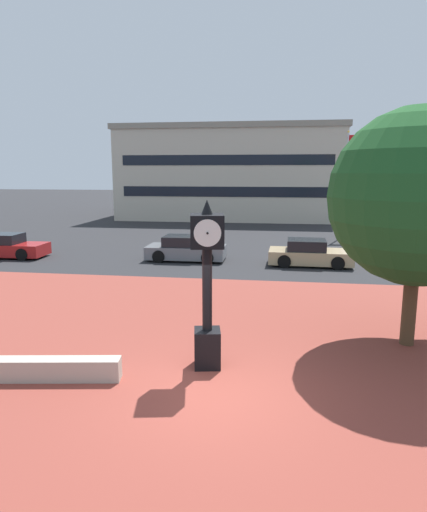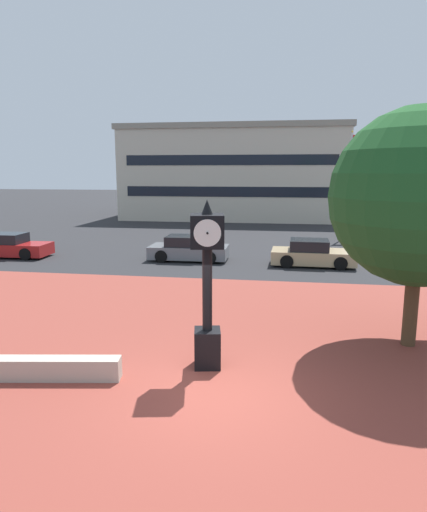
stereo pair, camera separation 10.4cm
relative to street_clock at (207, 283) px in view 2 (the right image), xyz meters
The scene contains 10 objects.
ground_plane 2.46m from the street_clock, 77.65° to the right, with size 200.00×200.00×0.00m, color #262628.
plaza_brick_paving 2.73m from the street_clock, 80.84° to the left, with size 44.00×14.15×0.01m, color brown.
planter_wall 4.04m from the street_clock, 160.08° to the right, with size 3.20×0.40×0.50m, color #ADA393.
street_clock is the anchor object (origin of this frame).
car_street_near 13.35m from the street_clock, 104.08° to the left, with size 4.07×2.00×1.28m.
car_street_mid 12.92m from the street_clock, 75.96° to the left, with size 4.09×2.06×1.28m.
car_street_distant 17.94m from the street_clock, 136.69° to the left, with size 4.28×1.89×1.28m.
flagpole_primary 23.70m from the street_clock, 74.64° to the left, with size 1.48×0.14×7.29m.
civic_building 38.28m from the street_clock, 94.89° to the left, with size 21.34×15.43×8.83m.
street_lamp_post 21.74m from the street_clock, 63.24° to the left, with size 0.36×0.36×5.96m.
Camera 2 is at (1.44, -8.76, 4.60)m, focal length 31.90 mm.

